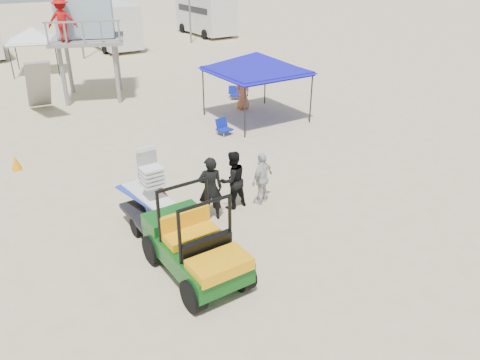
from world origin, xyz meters
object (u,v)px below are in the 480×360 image
canopy_blue (257,55)px  surf_trailer (154,202)px  utility_cart (195,239)px  lifeguard_tower (81,15)px  man_left (210,189)px

canopy_blue → surf_trailer: bearing=-140.2°
surf_trailer → canopy_blue: 9.78m
utility_cart → lifeguard_tower: lifeguard_tower is taller
man_left → lifeguard_tower: size_ratio=0.35×
lifeguard_tower → canopy_blue: bearing=-55.2°
surf_trailer → lifeguard_tower: lifeguard_tower is taller
utility_cart → man_left: size_ratio=1.50×
surf_trailer → canopy_blue: (7.36, 6.14, 1.93)m
utility_cart → lifeguard_tower: (2.31, 15.76, 2.98)m
utility_cart → canopy_blue: 11.38m
utility_cart → man_left: 2.55m
utility_cart → lifeguard_tower: size_ratio=0.52×
canopy_blue → lifeguard_tower: bearing=124.8°
lifeguard_tower → utility_cart: bearing=-98.3°
canopy_blue → man_left: bearing=-132.2°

